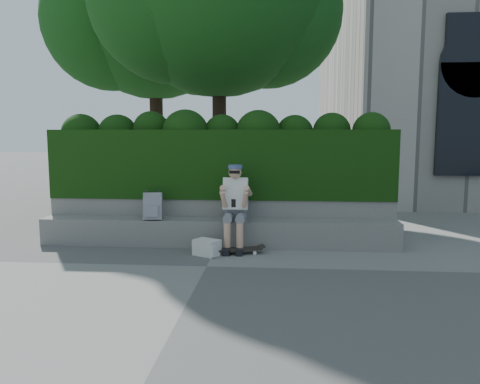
# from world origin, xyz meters

# --- Properties ---
(ground) EXTENTS (80.00, 80.00, 0.00)m
(ground) POSITION_xyz_m (0.00, 0.00, 0.00)
(ground) COLOR slate
(ground) RESTS_ON ground
(bench_ledge) EXTENTS (6.00, 0.45, 0.45)m
(bench_ledge) POSITION_xyz_m (0.00, 1.25, 0.23)
(bench_ledge) COLOR gray
(bench_ledge) RESTS_ON ground
(planter_wall) EXTENTS (6.00, 0.50, 0.75)m
(planter_wall) POSITION_xyz_m (0.00, 1.73, 0.38)
(planter_wall) COLOR gray
(planter_wall) RESTS_ON ground
(hedge) EXTENTS (6.00, 1.00, 1.20)m
(hedge) POSITION_xyz_m (0.00, 1.95, 1.35)
(hedge) COLOR black
(hedge) RESTS_ON planter_wall
(tree_right) EXTENTS (4.87, 4.87, 7.72)m
(tree_right) POSITION_xyz_m (-2.42, 6.69, 5.27)
(tree_right) COLOR black
(tree_right) RESTS_ON ground
(person) EXTENTS (0.40, 0.76, 1.38)m
(person) POSITION_xyz_m (0.32, 1.07, 0.75)
(person) COLOR slate
(person) RESTS_ON ground
(skateboard) EXTENTS (0.84, 0.39, 0.09)m
(skateboard) POSITION_xyz_m (0.35, 0.73, 0.07)
(skateboard) COLOR black
(skateboard) RESTS_ON ground
(backpack_plaid) EXTENTS (0.33, 0.21, 0.45)m
(backpack_plaid) POSITION_xyz_m (-1.07, 1.15, 0.68)
(backpack_plaid) COLOR #9E9EA2
(backpack_plaid) RESTS_ON bench_ledge
(backpack_ground) EXTENTS (0.46, 0.42, 0.25)m
(backpack_ground) POSITION_xyz_m (-0.09, 0.62, 0.12)
(backpack_ground) COLOR silver
(backpack_ground) RESTS_ON ground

